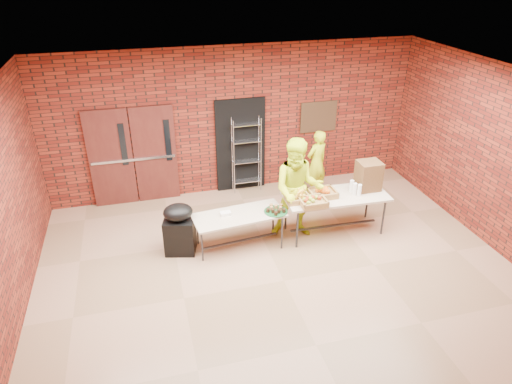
% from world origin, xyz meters
% --- Properties ---
extents(room, '(8.08, 7.08, 3.28)m').
position_xyz_m(room, '(0.00, 0.00, 1.60)').
color(room, '#8D6D4C').
rests_on(room, ground).
extents(double_doors, '(1.78, 0.12, 2.10)m').
position_xyz_m(double_doors, '(-2.20, 3.44, 1.05)').
color(double_doors, '#4C1E15').
rests_on(double_doors, room).
extents(dark_doorway, '(1.10, 0.06, 2.10)m').
position_xyz_m(dark_doorway, '(0.10, 3.46, 1.05)').
color(dark_doorway, black).
rests_on(dark_doorway, room).
extents(bronze_plaque, '(0.85, 0.04, 0.70)m').
position_xyz_m(bronze_plaque, '(1.90, 3.45, 1.55)').
color(bronze_plaque, '#392717').
rests_on(bronze_plaque, room).
extents(wire_rack, '(0.63, 0.21, 1.71)m').
position_xyz_m(wire_rack, '(0.20, 3.32, 0.86)').
color(wire_rack, '#B2B2B9').
rests_on(wire_rack, room).
extents(table_left, '(1.70, 0.85, 0.67)m').
position_xyz_m(table_left, '(-0.48, 1.18, 0.62)').
color(table_left, '#BFAA92').
rests_on(table_left, room).
extents(table_right, '(1.97, 0.88, 0.80)m').
position_xyz_m(table_right, '(1.39, 1.19, 0.73)').
color(table_right, '#BFAA92').
rests_on(table_right, room).
extents(basket_bananas, '(0.44, 0.34, 0.14)m').
position_xyz_m(basket_bananas, '(0.62, 1.17, 0.86)').
color(basket_bananas, '#A98344').
rests_on(basket_bananas, table_right).
extents(basket_oranges, '(0.49, 0.38, 0.15)m').
position_xyz_m(basket_oranges, '(1.13, 1.22, 0.87)').
color(basket_oranges, '#A98344').
rests_on(basket_oranges, table_right).
extents(basket_apples, '(0.47, 0.37, 0.15)m').
position_xyz_m(basket_apples, '(0.84, 0.96, 0.86)').
color(basket_apples, '#A98344').
rests_on(basket_apples, table_right).
extents(muffin_tray, '(0.43, 0.43, 0.11)m').
position_xyz_m(muffin_tray, '(0.19, 1.11, 0.72)').
color(muffin_tray, '#154F24').
rests_on(muffin_tray, table_left).
extents(napkin_box, '(0.19, 0.12, 0.06)m').
position_xyz_m(napkin_box, '(-0.71, 1.23, 0.70)').
color(napkin_box, white).
rests_on(napkin_box, table_left).
extents(coffee_dispenser, '(0.43, 0.38, 0.56)m').
position_xyz_m(coffee_dispenser, '(2.07, 1.28, 1.08)').
color(coffee_dispenser, brown).
rests_on(coffee_dispenser, table_right).
extents(cup_stack_front, '(0.08, 0.08, 0.24)m').
position_xyz_m(cup_stack_front, '(1.72, 1.12, 0.92)').
color(cup_stack_front, white).
rests_on(cup_stack_front, table_right).
extents(cup_stack_mid, '(0.08, 0.08, 0.23)m').
position_xyz_m(cup_stack_mid, '(1.80, 1.07, 0.91)').
color(cup_stack_mid, white).
rests_on(cup_stack_mid, table_right).
extents(cup_stack_back, '(0.08, 0.08, 0.23)m').
position_xyz_m(cup_stack_back, '(1.73, 1.26, 0.91)').
color(cup_stack_back, white).
rests_on(cup_stack_back, table_right).
extents(covered_grill, '(0.62, 0.56, 0.96)m').
position_xyz_m(covered_grill, '(-1.54, 1.30, 0.48)').
color(covered_grill, black).
rests_on(covered_grill, room).
extents(volunteer_woman, '(0.63, 0.53, 1.48)m').
position_xyz_m(volunteer_woman, '(1.64, 2.79, 0.74)').
color(volunteer_woman, '#D1EA1A').
rests_on(volunteer_woman, room).
extents(volunteer_man, '(1.12, 0.97, 1.95)m').
position_xyz_m(volunteer_man, '(0.67, 1.30, 0.97)').
color(volunteer_man, '#D1EA1A').
rests_on(volunteer_man, room).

